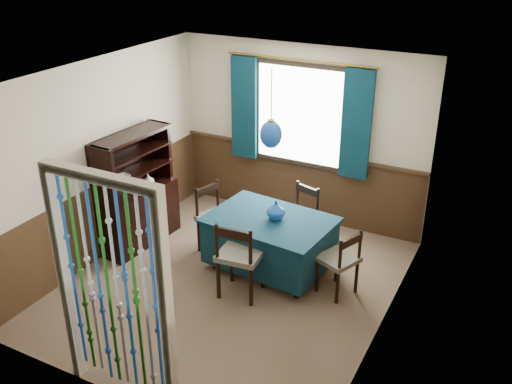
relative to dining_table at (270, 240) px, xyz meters
The scene contains 22 objects.
floor 0.71m from the dining_table, 116.97° to the right, with size 4.00×4.00×0.00m, color brown.
ceiling 2.17m from the dining_table, 116.97° to the right, with size 4.00×4.00×0.00m, color silver.
wall_back 1.72m from the dining_table, 100.12° to the left, with size 3.60×3.60×0.00m, color beige.
wall_front 2.67m from the dining_table, 95.99° to the right, with size 3.60×3.60×0.00m, color beige.
wall_left 2.29m from the dining_table, 165.87° to the right, with size 4.00×4.00×0.00m, color beige.
wall_right 1.83m from the dining_table, 18.69° to the right, with size 4.00×4.00×0.00m, color beige.
wainscot_back 1.49m from the dining_table, 100.22° to the left, with size 3.60×3.60×0.00m, color #3D2817.
wainscot_front 2.52m from the dining_table, 96.02° to the right, with size 3.60×3.60×0.00m, color #3D2817.
wainscot_left 2.12m from the dining_table, 165.78° to the right, with size 4.00×4.00×0.00m, color #3D2817.
wainscot_right 1.61m from the dining_table, 18.86° to the right, with size 4.00×4.00×0.00m, color #3D2817.
window 1.85m from the dining_table, 100.47° to the left, with size 1.32×0.12×1.42m, color black.
doorway 2.56m from the dining_table, 96.13° to the right, with size 1.16×0.12×2.18m, color silver, non-canonical shape.
dining_table is the anchor object (origin of this frame).
chair_near 0.65m from the dining_table, 96.02° to the right, with size 0.52×0.50×0.96m.
chair_far 0.70m from the dining_table, 82.14° to the left, with size 0.52×0.51×0.84m.
chair_left 0.83m from the dining_table, behind, with size 0.53×0.54×0.90m.
chair_right 0.93m from the dining_table, ahead, with size 0.51×0.52×0.82m.
sideboard 1.86m from the dining_table, behind, with size 0.50×1.21×1.54m.
pendant_lamp 1.36m from the dining_table, 90.00° to the right, with size 0.25×0.25×0.89m.
vase_table 0.40m from the dining_table, 27.97° to the left, with size 0.20×0.20×0.21m, color navy.
bowl_shelf 1.96m from the dining_table, 164.95° to the right, with size 0.19×0.19×0.05m, color beige.
vase_sideboard 1.84m from the dining_table, behind, with size 0.17×0.17×0.18m, color beige.
Camera 1 is at (2.88, -4.91, 3.87)m, focal length 40.00 mm.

